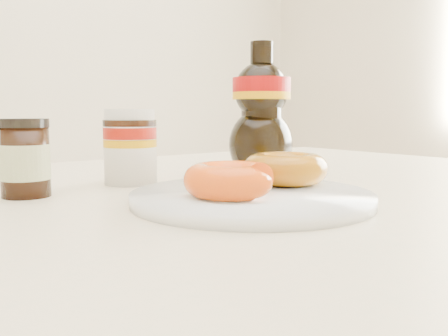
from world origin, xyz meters
TOP-DOWN VIEW (x-y plane):
  - dining_table at (0.00, 0.10)m, footprint 1.40×0.90m
  - plate at (0.02, -0.02)m, footprint 0.27×0.27m
  - donut_bitten at (-0.02, -0.03)m, footprint 0.12×0.12m
  - donut_whole at (0.09, 0.00)m, footprint 0.13×0.13m
  - nutella_jar at (-0.02, 0.20)m, footprint 0.07×0.07m
  - syrup_bottle at (0.18, 0.15)m, footprint 0.12×0.11m
  - dark_jar at (-0.17, 0.18)m, footprint 0.06×0.06m

SIDE VIEW (x-z plane):
  - dining_table at x=0.00m, z-range 0.29..1.04m
  - plate at x=0.02m, z-range 0.75..0.76m
  - donut_bitten at x=-0.02m, z-range 0.76..0.80m
  - donut_whole at x=0.09m, z-range 0.76..0.80m
  - dark_jar at x=-0.17m, z-range 0.75..0.84m
  - nutella_jar at x=-0.02m, z-range 0.75..0.86m
  - syrup_bottle at x=0.18m, z-range 0.75..0.96m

